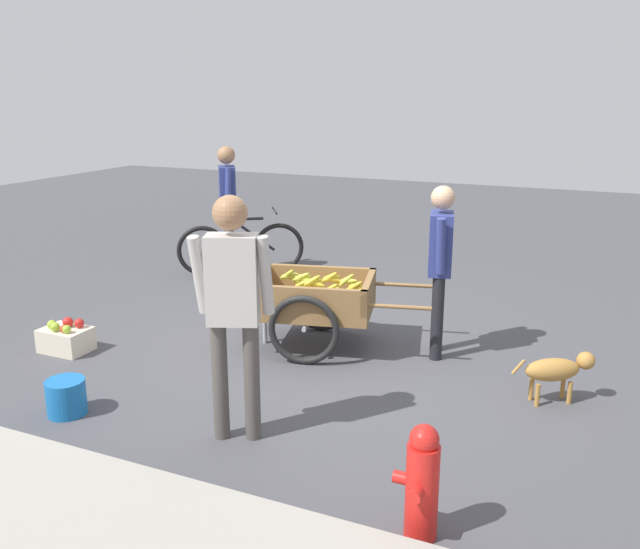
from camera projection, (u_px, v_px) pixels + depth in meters
name	position (u px, v px, depth m)	size (l,w,h in m)	color
ground_plane	(325.00, 356.00, 6.16)	(24.00, 24.00, 0.00)	#47474C
fruit_cart	(314.00, 302.00, 6.29)	(1.78, 1.15, 0.72)	olive
vendor_person	(440.00, 257.00, 5.97)	(0.28, 0.55, 1.56)	black
bicycle	(241.00, 248.00, 8.83)	(1.41, 0.98, 0.85)	black
cyclist_person	(228.00, 198.00, 8.63)	(0.36, 0.50, 1.67)	#4C4742
dog	(557.00, 369.00, 5.21)	(0.59, 0.41, 0.40)	#AD7A38
fire_hydrant	(422.00, 482.00, 3.60)	(0.25, 0.25, 0.67)	red
plastic_bucket	(66.00, 397.00, 5.04)	(0.29, 0.29, 0.27)	#1966B2
apple_crate	(66.00, 338.00, 6.26)	(0.44, 0.32, 0.32)	beige
bystander_person	(233.00, 296.00, 4.47)	(0.49, 0.33, 1.71)	#4C4742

